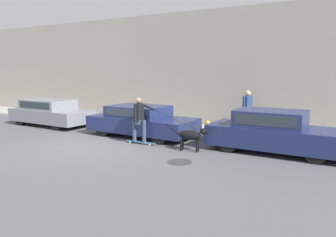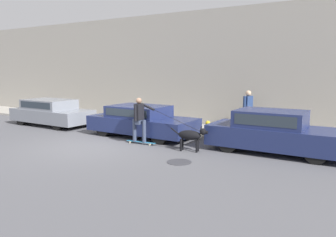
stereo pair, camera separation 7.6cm
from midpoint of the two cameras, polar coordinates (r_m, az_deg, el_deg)
ground_plane at (r=11.49m, az=-13.18°, el=-4.74°), size 36.00×36.00×0.00m
back_wall at (r=15.87m, az=1.03°, el=8.56°), size 32.00×0.30×5.23m
sidewalk_curb at (r=14.92m, az=-1.53°, el=-1.32°), size 30.00×2.37×0.11m
parked_car_0 at (r=16.34m, az=-19.94°, el=0.99°), size 4.13×1.80×1.21m
parked_car_1 at (r=12.83m, az=-4.84°, el=-0.46°), size 4.33×1.95×1.20m
parked_car_2 at (r=10.78m, az=17.79°, el=-2.31°), size 4.14×1.73×1.33m
dog at (r=10.44m, az=3.85°, el=-2.97°), size 1.23×0.44×0.77m
skateboarder at (r=11.42m, az=-5.19°, el=0.11°), size 2.94×0.54×1.63m
pedestrian_with_bag at (r=13.73m, az=13.45°, el=1.70°), size 0.31×0.70×1.65m
manhole_cover at (r=9.31m, az=1.82°, el=-7.58°), size 0.69×0.69×0.01m
fire_hydrant at (r=12.26m, az=6.71°, el=-1.96°), size 0.18×0.18×0.72m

